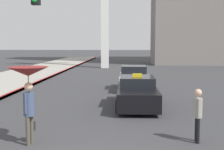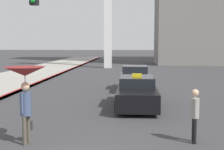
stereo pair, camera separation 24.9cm
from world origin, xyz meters
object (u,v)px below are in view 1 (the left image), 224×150
Objects in this scene: sedan_red at (134,79)px; pedestrian_man at (198,112)px; taxi at (137,93)px; pedestrian_with_umbrella at (28,81)px.

pedestrian_man is (1.67, -10.83, 0.23)m from sedan_red.
pedestrian_man is at bearing 107.21° from taxi.
pedestrian_with_umbrella is at bearing 73.82° from sedan_red.
sedan_red is 1.78× the size of pedestrian_with_umbrella.
pedestrian_man reaches higher than taxi.
taxi is at bearing 90.45° from sedan_red.
taxi is 2.91× the size of pedestrian_man.
taxi is 5.58m from sedan_red.
pedestrian_man is at bearing 98.77° from sedan_red.
taxi is at bearing -19.83° from pedestrian_with_umbrella.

